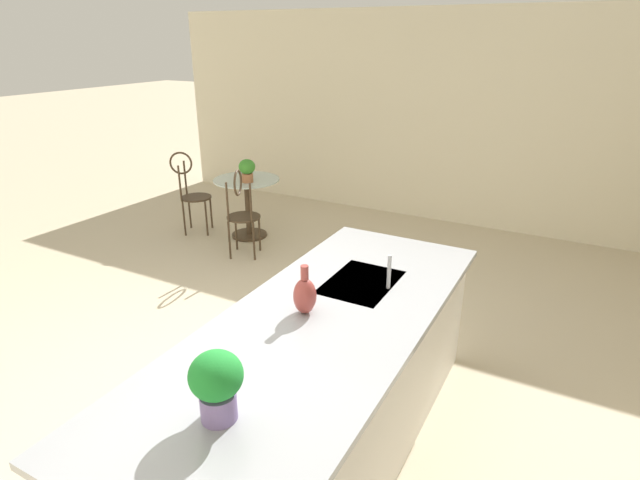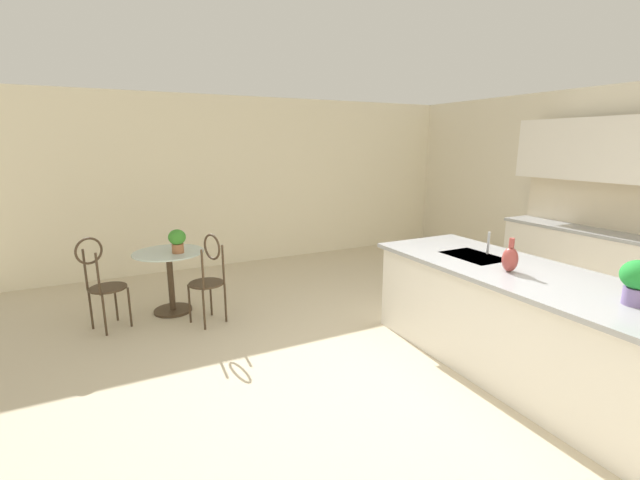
% 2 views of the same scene
% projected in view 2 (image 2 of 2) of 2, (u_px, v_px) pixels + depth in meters
% --- Properties ---
extents(ground_plane, '(40.00, 40.00, 0.00)m').
position_uv_depth(ground_plane, '(415.00, 377.00, 3.67)').
color(ground_plane, beige).
extents(wall_left_window, '(0.12, 7.80, 2.70)m').
position_uv_depth(wall_left_window, '(255.00, 181.00, 7.08)').
color(wall_left_window, beige).
rests_on(wall_left_window, ground).
extents(kitchen_island, '(2.80, 1.06, 0.92)m').
position_uv_depth(kitchen_island, '(518.00, 321.00, 3.68)').
color(kitchen_island, white).
rests_on(kitchen_island, ground).
extents(back_counter_run, '(2.44, 0.64, 1.52)m').
position_uv_depth(back_counter_run, '(600.00, 264.00, 5.31)').
color(back_counter_run, white).
rests_on(back_counter_run, ground).
extents(upper_cabinet_run, '(2.40, 0.36, 0.76)m').
position_uv_depth(upper_cabinet_run, '(616.00, 150.00, 4.98)').
color(upper_cabinet_run, white).
rests_on(upper_cabinet_run, back_counter_run).
extents(bistro_table, '(0.80, 0.80, 0.74)m').
position_uv_depth(bistro_table, '(170.00, 276.00, 4.99)').
color(bistro_table, '#3D2D1E').
rests_on(bistro_table, ground).
extents(chair_near_window, '(0.51, 0.52, 1.04)m').
position_uv_depth(chair_near_window, '(101.00, 279.00, 4.47)').
color(chair_near_window, '#3D2D1E').
rests_on(chair_near_window, ground).
extents(chair_by_island, '(0.52, 0.49, 1.04)m').
position_uv_depth(chair_by_island, '(209.00, 275.00, 4.62)').
color(chair_by_island, '#3D2D1E').
rests_on(chair_by_island, ground).
extents(sink_faucet, '(0.02, 0.02, 0.22)m').
position_uv_depth(sink_faucet, '(488.00, 243.00, 4.11)').
color(sink_faucet, '#B2B5BA').
rests_on(sink_faucet, kitchen_island).
extents(potted_plant_on_table, '(0.19, 0.19, 0.27)m').
position_uv_depth(potted_plant_on_table, '(177.00, 240.00, 4.84)').
color(potted_plant_on_table, '#9E603D').
rests_on(potted_plant_on_table, bistro_table).
extents(potted_plant_counter_far, '(0.22, 0.22, 0.31)m').
position_uv_depth(potted_plant_counter_far, '(638.00, 280.00, 2.79)').
color(potted_plant_counter_far, '#7A669E').
rests_on(potted_plant_counter_far, kitchen_island).
extents(vase_on_counter, '(0.13, 0.13, 0.29)m').
position_uv_depth(vase_on_counter, '(510.00, 259.00, 3.54)').
color(vase_on_counter, '#993D38').
rests_on(vase_on_counter, kitchen_island).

